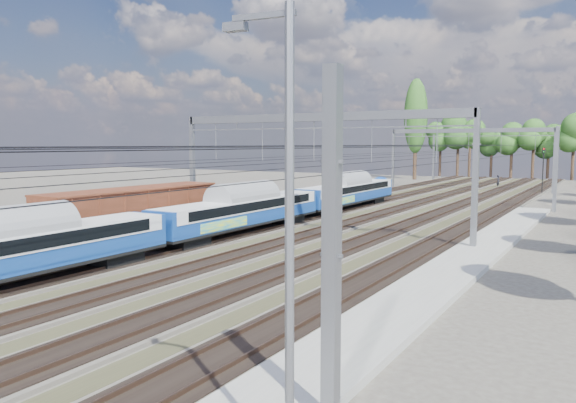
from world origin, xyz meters
The scene contains 11 objects.
track_bed centered at (0.00, 45.00, 0.10)m, with size 21.00×130.00×0.34m.
platform centered at (12.00, 20.00, 0.15)m, with size 3.00×70.00×0.30m, color gray.
catenary centered at (0.33, 52.69, 6.40)m, with size 25.65×130.00×9.00m.
tree_belt centered at (7.78, 90.55, 8.29)m, with size 39.54×100.44×12.27m.
poplar centered at (-14.50, 98.00, 11.89)m, with size 4.40×4.40×19.04m.
emu_train centered at (-4.50, 27.03, 2.26)m, with size 2.63×55.77×3.85m.
freight_boxcar centered at (-9.00, 20.92, 2.22)m, with size 2.93×14.12×3.64m.
worker centered at (2.95, 85.63, 0.97)m, with size 0.71×0.46×1.94m, color black.
signal_near centered at (2.79, 27.74, 3.32)m, with size 0.33×0.30×5.25m.
signal_far centered at (10.28, 76.55, 3.95)m, with size 0.39×0.36×6.25m.
lamp_post centered at (13.91, 2.79, 5.09)m, with size 1.55×0.28×9.34m.
Camera 1 is at (19.34, -6.26, 6.76)m, focal length 35.00 mm.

